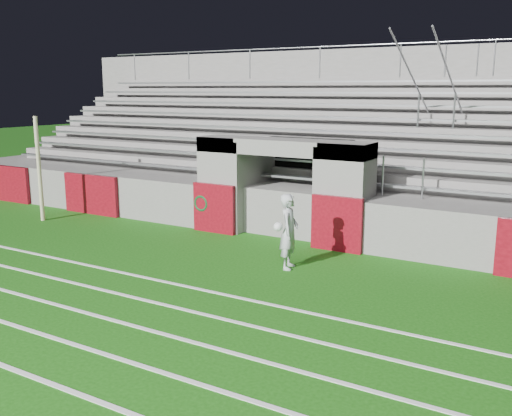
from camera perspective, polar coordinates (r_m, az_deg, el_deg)
The scene contains 6 objects.
ground at distance 12.47m, azimuth -5.03°, elevation -6.32°, with size 90.00×90.00×0.00m, color #15520D.
field_post at distance 18.05m, azimuth -20.86°, elevation 3.65°, with size 0.12×0.12×3.10m, color #C3BD91.
field_markings at distance 9.18m, azimuth -24.04°, elevation -14.17°, with size 28.00×8.09×0.01m.
stadium_structure at distance 19.05m, azimuth 8.97°, elevation 4.49°, with size 26.00×8.48×5.42m.
goalkeeper_with_ball at distance 12.43m, azimuth 3.31°, elevation -2.35°, with size 0.54×0.69×1.66m.
hose_coil at distance 15.83m, azimuth -5.44°, elevation 0.42°, with size 0.49×0.14×0.52m.
Camera 1 is at (6.93, -9.62, 3.87)m, focal length 40.00 mm.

